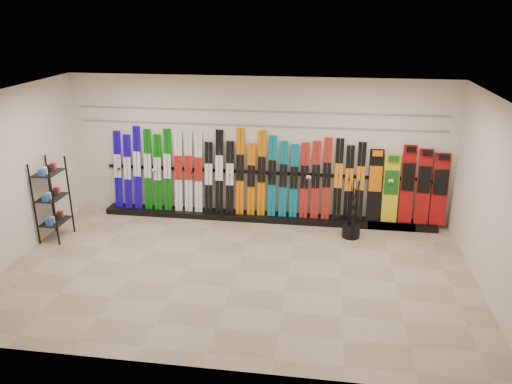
# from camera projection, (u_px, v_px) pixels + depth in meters

# --- Properties ---
(floor) EXTENTS (8.00, 8.00, 0.00)m
(floor) POSITION_uv_depth(u_px,v_px,m) (237.00, 271.00, 8.61)
(floor) COLOR #9F866E
(floor) RESTS_ON ground
(back_wall) EXTENTS (8.00, 0.00, 8.00)m
(back_wall) POSITION_uv_depth(u_px,v_px,m) (257.00, 149.00, 10.42)
(back_wall) COLOR beige
(back_wall) RESTS_ON floor
(left_wall) EXTENTS (0.00, 5.00, 5.00)m
(left_wall) POSITION_uv_depth(u_px,v_px,m) (9.00, 178.00, 8.63)
(left_wall) COLOR beige
(left_wall) RESTS_ON floor
(right_wall) EXTENTS (0.00, 5.00, 5.00)m
(right_wall) POSITION_uv_depth(u_px,v_px,m) (495.00, 202.00, 7.56)
(right_wall) COLOR beige
(right_wall) RESTS_ON floor
(ceiling) EXTENTS (8.00, 8.00, 0.00)m
(ceiling) POSITION_uv_depth(u_px,v_px,m) (234.00, 97.00, 7.58)
(ceiling) COLOR silver
(ceiling) RESTS_ON back_wall
(ski_rack_base) EXTENTS (8.00, 0.40, 0.12)m
(ski_rack_base) POSITION_uv_depth(u_px,v_px,m) (266.00, 217.00, 10.68)
(ski_rack_base) COLOR black
(ski_rack_base) RESTS_ON floor
(skis) EXTENTS (5.37, 0.27, 1.83)m
(skis) POSITION_uv_depth(u_px,v_px,m) (234.00, 175.00, 10.53)
(skis) COLOR #1200B7
(skis) RESTS_ON ski_rack_base
(snowboards) EXTENTS (1.58, 0.25, 1.60)m
(snowboards) POSITION_uv_depth(u_px,v_px,m) (407.00, 187.00, 10.09)
(snowboards) COLOR black
(snowboards) RESTS_ON ski_rack_base
(accessory_rack) EXTENTS (0.40, 0.60, 1.60)m
(accessory_rack) POSITION_uv_depth(u_px,v_px,m) (52.00, 200.00, 9.59)
(accessory_rack) COLOR black
(accessory_rack) RESTS_ON floor
(pole_bin) EXTENTS (0.35, 0.35, 0.25)m
(pole_bin) POSITION_uv_depth(u_px,v_px,m) (351.00, 231.00, 9.86)
(pole_bin) COLOR black
(pole_bin) RESTS_ON floor
(ski_poles) EXTENTS (0.18, 0.27, 1.18)m
(ski_poles) POSITION_uv_depth(u_px,v_px,m) (353.00, 209.00, 9.68)
(ski_poles) COLOR black
(ski_poles) RESTS_ON pole_bin
(slatwall_rail_0) EXTENTS (7.60, 0.02, 0.03)m
(slatwall_rail_0) POSITION_uv_depth(u_px,v_px,m) (257.00, 126.00, 10.23)
(slatwall_rail_0) COLOR gray
(slatwall_rail_0) RESTS_ON back_wall
(slatwall_rail_1) EXTENTS (7.60, 0.02, 0.03)m
(slatwall_rail_1) POSITION_uv_depth(u_px,v_px,m) (257.00, 111.00, 10.12)
(slatwall_rail_1) COLOR gray
(slatwall_rail_1) RESTS_ON back_wall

